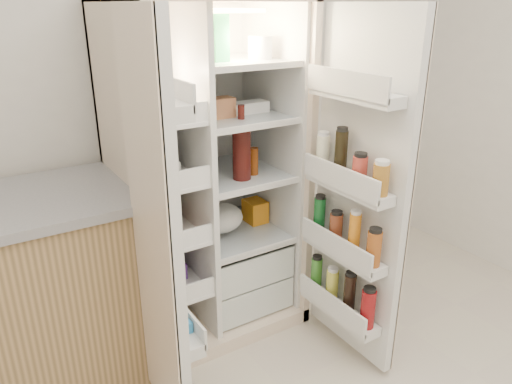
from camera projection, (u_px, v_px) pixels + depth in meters
wall_back at (172, 80)px, 2.74m from camera, size 4.00×0.02×2.70m
refrigerator at (206, 198)px, 2.70m from camera, size 0.92×0.70×1.80m
freezer_door at (158, 237)px, 1.91m from camera, size 0.15×0.40×1.72m
fridge_door at (357, 200)px, 2.34m from camera, size 0.17×0.58×1.72m
kitchen_counter at (2, 303)px, 2.20m from camera, size 1.32×0.70×0.96m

